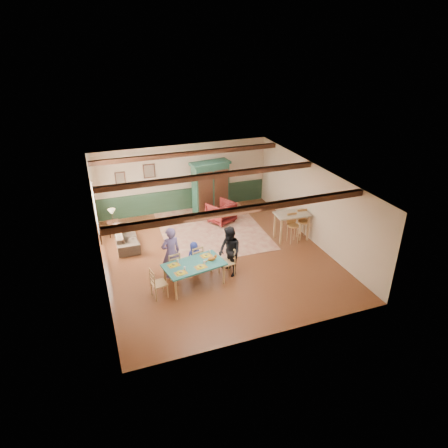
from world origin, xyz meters
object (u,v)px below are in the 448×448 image
object	(u,v)px
dining_chair_end_right	(227,262)
dining_chair_end_left	(159,283)
end_table	(114,228)
table_lamp	(112,216)
armoire	(211,188)
person_man	(171,253)
armchair	(221,212)
dining_chair_far_left	(173,265)
bar_stool_left	(293,229)
sofa	(126,237)
cat	(212,258)
dining_chair_far_right	(195,258)
bar_stool_right	(303,225)
counter_table	(291,226)
person_child	(194,256)
dining_table	(194,275)
person_woman	(230,252)

from	to	relation	value
dining_chair_end_right	dining_chair_end_left	bearing A→B (deg)	-90.00
dining_chair_end_left	end_table	world-z (taller)	dining_chair_end_left
dining_chair_end_left	table_lamp	size ratio (longest dim) A/B	1.85
armoire	table_lamp	distance (m)	3.89
person_man	armchair	bearing A→B (deg)	-141.20
dining_chair_far_left	bar_stool_left	size ratio (longest dim) A/B	0.85
sofa	end_table	xyz separation A→B (m)	(-0.32, 0.83, -0.01)
end_table	table_lamp	bearing A→B (deg)	0.00
cat	dining_chair_far_left	bearing A→B (deg)	139.20
cat	sofa	xyz separation A→B (m)	(-2.03, 3.18, -0.52)
dining_chair_far_right	bar_stool_right	bearing A→B (deg)	179.75
cat	counter_table	world-z (taller)	counter_table
person_child	cat	size ratio (longest dim) A/B	2.79
dining_table	table_lamp	world-z (taller)	table_lamp
dining_table	bar_stool_left	world-z (taller)	bar_stool_left
dining_chair_far_right	person_child	size ratio (longest dim) A/B	0.95
cat	bar_stool_left	distance (m)	3.63
dining_chair_far_right	bar_stool_left	world-z (taller)	bar_stool_left
dining_chair_far_right	armchair	size ratio (longest dim) A/B	0.99
armoire	dining_table	bearing A→B (deg)	-120.69
counter_table	dining_table	bearing A→B (deg)	-158.39
cat	end_table	bearing A→B (deg)	110.08
sofa	table_lamp	size ratio (longest dim) A/B	3.85
dining_chair_end_left	person_child	xyz separation A→B (m)	(1.29, 1.00, 0.03)
armoire	armchair	bearing A→B (deg)	-88.77
person_man	dining_chair_end_left	bearing A→B (deg)	46.85
dining_chair_end_left	person_child	size ratio (longest dim) A/B	0.95
person_child	cat	bearing A→B (deg)	99.46
armoire	end_table	size ratio (longest dim) A/B	4.09
dining_table	dining_chair_far_right	bearing A→B (deg)	71.32
dining_chair_far_right	dining_chair_end_right	bearing A→B (deg)	136.17
person_man	cat	xyz separation A→B (m)	(1.03, -0.67, -0.02)
armchair	person_man	bearing A→B (deg)	22.83
person_man	armchair	distance (m)	4.05
cat	bar_stool_right	distance (m)	4.13
dining_chair_far_right	table_lamp	distance (m)	3.89
counter_table	person_child	bearing A→B (deg)	-168.37
table_lamp	bar_stool_left	size ratio (longest dim) A/B	0.46
dining_chair_end_right	counter_table	distance (m)	3.22
dining_chair_end_right	end_table	distance (m)	4.79
dining_chair_far_right	person_child	distance (m)	0.08
person_man	armchair	size ratio (longest dim) A/B	1.80
dining_chair_end_left	person_woman	size ratio (longest dim) A/B	0.58
cat	table_lamp	bearing A→B (deg)	110.08
dining_chair_far_left	armoire	bearing A→B (deg)	-132.50
person_man	armoire	xyz separation A→B (m)	(2.51, 3.90, 0.27)
table_lamp	bar_stool_right	world-z (taller)	bar_stool_right
counter_table	bar_stool_left	size ratio (longest dim) A/B	1.12
person_man	bar_stool_right	bearing A→B (deg)	178.92
dining_chair_end_right	armchair	xyz separation A→B (m)	(1.07, 3.52, -0.04)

